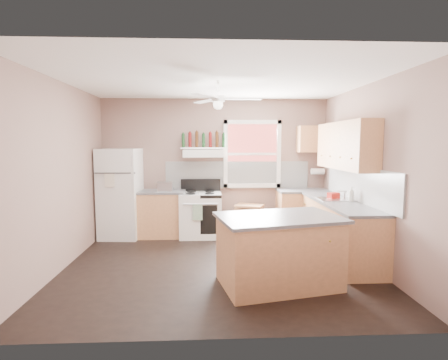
{
  "coord_description": "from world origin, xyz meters",
  "views": [
    {
      "loc": [
        -0.16,
        -5.08,
        1.82
      ],
      "look_at": [
        0.1,
        0.3,
        1.25
      ],
      "focal_mm": 28.0,
      "sensor_mm": 36.0,
      "label": 1
    }
  ],
  "objects_px": {
    "refrigerator": "(121,193)",
    "stove": "(201,215)",
    "toaster": "(165,187)",
    "cart": "(249,221)",
    "island": "(278,252)"
  },
  "relations": [
    {
      "from": "refrigerator",
      "to": "stove",
      "type": "xyz_separation_m",
      "value": [
        1.54,
        -0.03,
        -0.43
      ]
    },
    {
      "from": "toaster",
      "to": "stove",
      "type": "relative_size",
      "value": 0.33
    },
    {
      "from": "toaster",
      "to": "cart",
      "type": "distance_m",
      "value": 1.81
    },
    {
      "from": "toaster",
      "to": "cart",
      "type": "xyz_separation_m",
      "value": [
        1.65,
        0.13,
        -0.72
      ]
    },
    {
      "from": "toaster",
      "to": "island",
      "type": "bearing_deg",
      "value": -54.12
    },
    {
      "from": "stove",
      "to": "toaster",
      "type": "bearing_deg",
      "value": -179.45
    },
    {
      "from": "stove",
      "to": "cart",
      "type": "height_order",
      "value": "stove"
    },
    {
      "from": "refrigerator",
      "to": "stove",
      "type": "distance_m",
      "value": 1.59
    },
    {
      "from": "refrigerator",
      "to": "cart",
      "type": "xyz_separation_m",
      "value": [
        2.51,
        0.09,
        -0.59
      ]
    },
    {
      "from": "island",
      "to": "stove",
      "type": "bearing_deg",
      "value": 101.37
    },
    {
      "from": "refrigerator",
      "to": "stove",
      "type": "relative_size",
      "value": 1.99
    },
    {
      "from": "refrigerator",
      "to": "island",
      "type": "relative_size",
      "value": 1.2
    },
    {
      "from": "refrigerator",
      "to": "toaster",
      "type": "xyz_separation_m",
      "value": [
        0.86,
        -0.04,
        0.13
      ]
    },
    {
      "from": "toaster",
      "to": "island",
      "type": "height_order",
      "value": "toaster"
    },
    {
      "from": "stove",
      "to": "island",
      "type": "distance_m",
      "value": 2.61
    }
  ]
}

